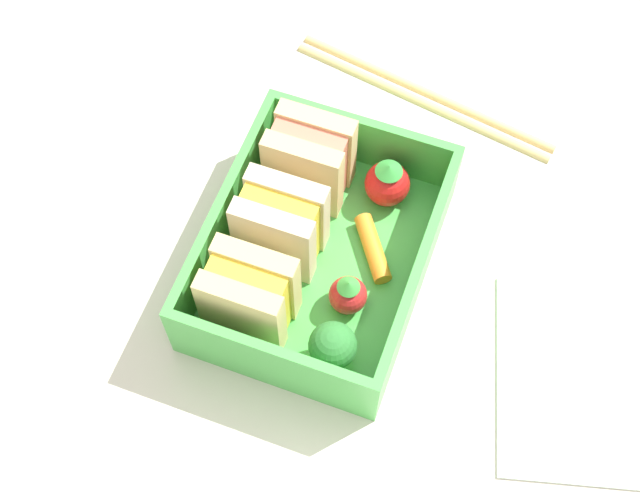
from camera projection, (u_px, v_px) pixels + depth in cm
name	position (u px, v px, depth cm)	size (l,w,h in cm)	color
ground_plane	(320.00, 275.00, 59.22)	(120.00, 120.00, 2.00)	beige
bento_tray	(320.00, 264.00, 57.80)	(17.11, 13.29, 1.20)	green
bento_rim	(320.00, 244.00, 55.30)	(17.11, 13.29, 4.41)	green
sandwich_left	(250.00, 295.00, 52.77)	(3.74, 5.17, 6.08)	#DDC17A
sandwich_center_left	(281.00, 225.00, 54.98)	(3.74, 5.17, 6.08)	beige
sandwich_center	(310.00, 160.00, 57.19)	(3.74, 5.17, 6.08)	#E3BB7D
broccoli_floret	(333.00, 346.00, 52.11)	(2.90, 2.90, 3.80)	#8DD064
strawberry_left	(348.00, 294.00, 54.68)	(2.41, 2.41, 3.01)	red
carrot_stick_far_left	(373.00, 248.00, 56.99)	(1.17, 1.17, 4.66)	orange
strawberry_far_left	(387.00, 183.00, 58.04)	(3.00, 3.00, 3.60)	red
chopstick_pair	(424.00, 94.00, 64.40)	(5.08, 20.22, 0.70)	tan
folded_napkin	(580.00, 379.00, 54.60)	(12.97, 10.14, 0.40)	silver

